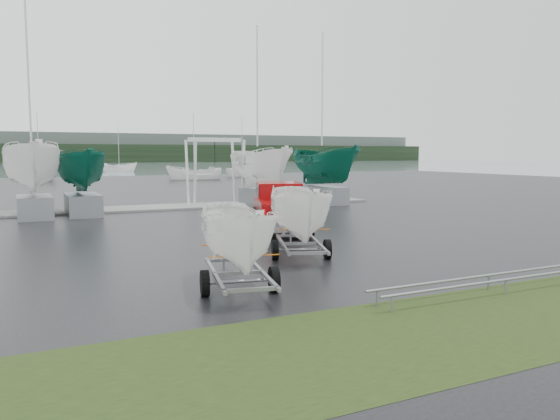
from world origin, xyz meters
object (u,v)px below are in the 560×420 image
at_px(boat_hoist, 215,162).
at_px(trailer_hitched, 301,168).
at_px(pickup_truck, 280,205).
at_px(trailer_parked, 238,183).

bearing_deg(boat_hoist, trailer_hitched, -100.56).
height_order(pickup_truck, trailer_hitched, trailer_hitched).
bearing_deg(trailer_parked, trailer_hitched, 55.25).
xyz_separation_m(trailer_parked, boat_hoist, (6.37, 19.85, 0.12)).
bearing_deg(trailer_hitched, boat_hoist, 99.84).
distance_m(pickup_truck, trailer_parked, 10.65).
xyz_separation_m(pickup_truck, trailer_parked, (-5.46, -9.01, 1.53)).
bearing_deg(pickup_truck, trailer_hitched, -90.00).
distance_m(trailer_hitched, boat_hoist, 17.15).
relative_size(pickup_truck, trailer_hitched, 1.21).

